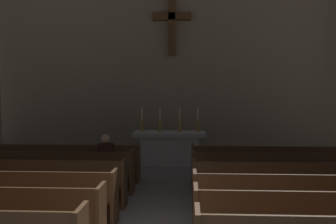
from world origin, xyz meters
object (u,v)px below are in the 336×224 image
(altar, at_px, (170,147))
(candlestick_inner_right, at_px, (180,124))
(pew_right_row_4, at_px, (299,185))
(pew_left_row_5, at_px, (43,171))
(pew_right_row_5, at_px, (286,174))
(pew_left_row_4, at_px, (24,182))
(candlestick_outer_right, at_px, (198,124))
(candlestick_outer_left, at_px, (142,124))
(candlestick_inner_left, at_px, (160,124))
(pew_right_row_6, at_px, (276,164))
(pew_left_row_6, at_px, (58,162))
(pew_right_row_3, at_px, (317,201))
(lone_worshipper, at_px, (107,162))

(altar, relative_size, candlestick_inner_right, 3.09)
(pew_right_row_4, distance_m, altar, 5.14)
(pew_right_row_4, distance_m, candlestick_inner_right, 5.04)
(pew_left_row_5, height_order, pew_right_row_5, same)
(pew_left_row_4, xyz_separation_m, candlestick_outer_right, (3.54, 4.37, 0.76))
(pew_right_row_5, height_order, candlestick_inner_right, candlestick_inner_right)
(candlestick_outer_left, xyz_separation_m, candlestick_inner_left, (0.55, 0.00, 0.00))
(pew_right_row_6, distance_m, altar, 3.55)
(candlestick_inner_right, height_order, candlestick_outer_right, same)
(altar, height_order, candlestick_inner_right, candlestick_inner_right)
(pew_left_row_6, bearing_deg, pew_left_row_4, -90.00)
(pew_right_row_4, relative_size, candlestick_inner_right, 5.74)
(pew_right_row_5, relative_size, altar, 1.86)
(candlestick_inner_right, relative_size, candlestick_outer_right, 1.00)
(pew_left_row_4, height_order, pew_left_row_5, same)
(candlestick_outer_right, bearing_deg, altar, -180.00)
(pew_left_row_4, relative_size, pew_right_row_4, 1.00)
(candlestick_inner_left, distance_m, candlestick_inner_right, 0.60)
(candlestick_outer_left, height_order, candlestick_outer_right, same)
(pew_right_row_6, relative_size, candlestick_outer_left, 5.74)
(pew_right_row_3, bearing_deg, pew_right_row_4, 90.00)
(pew_left_row_5, xyz_separation_m, pew_right_row_4, (5.39, -1.03, 0.00))
(pew_right_row_5, xyz_separation_m, lone_worshipper, (-3.95, 0.04, 0.22))
(pew_right_row_5, bearing_deg, pew_right_row_4, -90.00)
(pew_left_row_4, distance_m, candlestick_outer_left, 4.81)
(lone_worshipper, bearing_deg, candlestick_outer_left, 83.06)
(altar, relative_size, candlestick_outer_right, 3.09)
(pew_right_row_3, xyz_separation_m, candlestick_inner_right, (-2.39, 5.41, 0.76))
(pew_right_row_4, xyz_separation_m, pew_right_row_5, (0.00, 1.03, 0.00))
(candlestick_inner_right, distance_m, candlestick_outer_right, 0.55)
(pew_right_row_5, distance_m, pew_right_row_6, 1.03)
(candlestick_inner_left, height_order, candlestick_outer_right, same)
(pew_left_row_6, height_order, candlestick_outer_right, candlestick_outer_right)
(candlestick_inner_right, bearing_deg, candlestick_outer_right, 0.00)
(pew_right_row_3, distance_m, candlestick_outer_right, 5.76)
(pew_left_row_4, relative_size, candlestick_inner_right, 5.74)
(candlestick_outer_left, height_order, candlestick_inner_right, same)
(pew_right_row_3, height_order, candlestick_inner_left, candlestick_inner_left)
(pew_left_row_5, bearing_deg, pew_right_row_5, 0.00)
(pew_right_row_4, bearing_deg, lone_worshipper, 164.82)
(pew_left_row_4, height_order, altar, altar)
(pew_left_row_6, height_order, candlestick_inner_left, candlestick_inner_left)
(candlestick_outer_right, xyz_separation_m, lone_worshipper, (-2.10, -3.30, -0.55))
(altar, bearing_deg, lone_worshipper, -110.76)
(pew_right_row_5, bearing_deg, candlestick_outer_right, 118.89)
(pew_right_row_4, distance_m, pew_right_row_5, 1.03)
(pew_right_row_5, distance_m, candlestick_outer_right, 3.89)
(pew_right_row_4, xyz_separation_m, candlestick_inner_left, (-2.99, 4.37, 0.76))
(candlestick_inner_left, bearing_deg, lone_worshipper, -106.08)
(pew_right_row_6, height_order, candlestick_outer_left, candlestick_outer_left)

